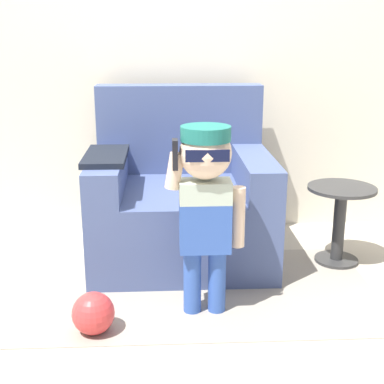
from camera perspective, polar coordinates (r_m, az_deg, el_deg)
ground_plane at (r=3.17m, az=-1.63°, el=-7.08°), size 10.00×10.00×0.00m
wall_back at (r=3.49m, az=-2.06°, el=17.03°), size 10.00×0.05×2.60m
armchair at (r=3.12m, az=-1.18°, el=-0.99°), size 1.03×0.88×0.97m
person_child at (r=2.39m, az=1.47°, el=0.02°), size 0.36×0.27×0.89m
side_table at (r=3.14m, az=15.48°, el=-2.58°), size 0.38×0.38×0.45m
rug at (r=2.80m, az=0.12°, el=-10.38°), size 1.86×0.99×0.01m
toy_ball at (r=2.44m, az=-10.49°, el=-12.60°), size 0.19×0.19×0.19m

